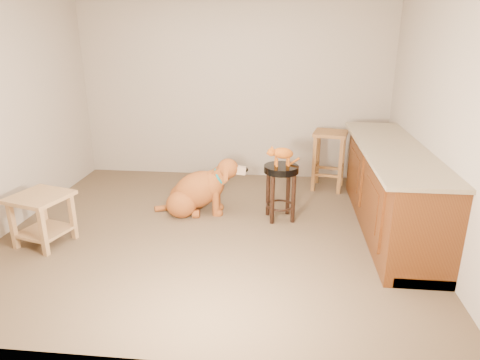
# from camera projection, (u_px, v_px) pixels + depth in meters

# --- Properties ---
(floor) EXTENTS (4.50, 4.00, 0.01)m
(floor) POSITION_uv_depth(u_px,v_px,m) (213.00, 231.00, 4.76)
(floor) COLOR brown
(floor) RESTS_ON ground
(room_shell) EXTENTS (4.54, 4.04, 2.62)m
(room_shell) POSITION_uv_depth(u_px,v_px,m) (210.00, 77.00, 4.21)
(room_shell) COLOR #A39483
(room_shell) RESTS_ON ground
(cabinet_run) EXTENTS (0.70, 2.56, 0.94)m
(cabinet_run) POSITION_uv_depth(u_px,v_px,m) (391.00, 191.00, 4.71)
(cabinet_run) COLOR #51270E
(cabinet_run) RESTS_ON ground
(padded_stool) EXTENTS (0.41, 0.41, 0.66)m
(padded_stool) POSITION_uv_depth(u_px,v_px,m) (281.00, 181.00, 4.93)
(padded_stool) COLOR black
(padded_stool) RESTS_ON ground
(wood_stool) EXTENTS (0.52, 0.52, 0.81)m
(wood_stool) POSITION_uv_depth(u_px,v_px,m) (329.00, 159.00, 5.92)
(wood_stool) COLOR brown
(wood_stool) RESTS_ON ground
(side_table) EXTENTS (0.64, 0.64, 0.54)m
(side_table) POSITION_uv_depth(u_px,v_px,m) (42.00, 212.00, 4.37)
(side_table) COLOR #9C7448
(side_table) RESTS_ON ground
(golden_retriever) EXTENTS (1.16, 0.59, 0.73)m
(golden_retriever) POSITION_uv_depth(u_px,v_px,m) (198.00, 191.00, 5.17)
(golden_retriever) COLOR brown
(golden_retriever) RESTS_ON ground
(tabby_kitten) EXTENTS (0.39, 0.23, 0.26)m
(tabby_kitten) POSITION_uv_depth(u_px,v_px,m) (281.00, 154.00, 4.82)
(tabby_kitten) COLOR #9E490F
(tabby_kitten) RESTS_ON padded_stool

